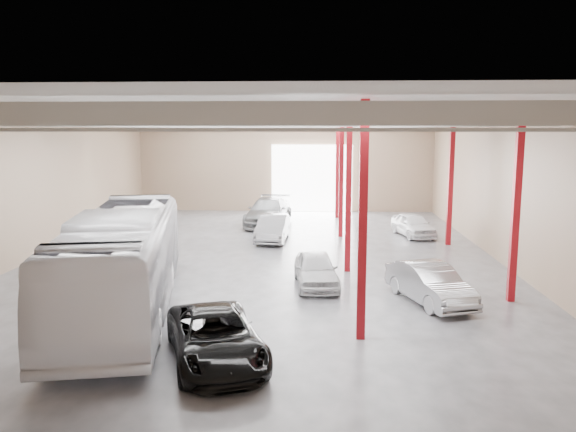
# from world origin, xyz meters

# --- Properties ---
(depot_shell) EXTENTS (22.12, 32.12, 7.06)m
(depot_shell) POSITION_xyz_m (0.13, 0.48, 4.98)
(depot_shell) COLOR #414145
(depot_shell) RESTS_ON ground
(coach_bus) EXTENTS (5.31, 12.89, 3.50)m
(coach_bus) POSITION_xyz_m (-4.07, -7.81, 1.75)
(coach_bus) COLOR silver
(coach_bus) RESTS_ON ground
(black_sedan) EXTENTS (3.75, 5.36, 1.36)m
(black_sedan) POSITION_xyz_m (-0.20, -11.90, 0.68)
(black_sedan) COLOR black
(black_sedan) RESTS_ON ground
(car_row_a) EXTENTS (2.01, 4.12, 1.35)m
(car_row_a) POSITION_xyz_m (2.44, -4.44, 0.68)
(car_row_a) COLOR silver
(car_row_a) RESTS_ON ground
(car_row_b) EXTENTS (1.73, 4.43, 1.44)m
(car_row_b) POSITION_xyz_m (-0.01, 4.50, 0.72)
(car_row_b) COLOR #9E9EA2
(car_row_b) RESTS_ON ground
(car_row_c) EXTENTS (2.97, 6.15, 1.72)m
(car_row_c) POSITION_xyz_m (-0.72, 9.70, 0.86)
(car_row_c) COLOR slate
(car_row_c) RESTS_ON ground
(car_right_near) EXTENTS (2.82, 4.53, 1.41)m
(car_right_near) POSITION_xyz_m (6.52, -6.34, 0.71)
(car_right_near) COLOR #A6A7AB
(car_right_near) RESTS_ON ground
(car_right_far) EXTENTS (2.41, 4.18, 1.34)m
(car_right_far) POSITION_xyz_m (8.01, 6.36, 0.67)
(car_right_far) COLOR white
(car_right_far) RESTS_ON ground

